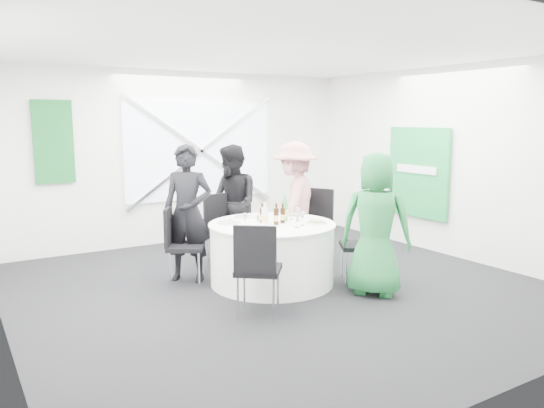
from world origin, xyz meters
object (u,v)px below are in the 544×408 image
chair_back_left (178,239)px  person_man_back_left (188,213)px  chair_front_right (366,238)px  person_man_back (232,204)px  green_water_bottle (285,211)px  person_woman_pink (295,203)px  chair_front_left (257,263)px  banquet_table (272,253)px  clear_water_bottle (265,217)px  chair_back (222,224)px  person_woman_green (376,224)px  chair_back_right (315,219)px

chair_back_left → person_man_back_left: (0.16, 0.08, 0.30)m
chair_front_right → person_man_back: size_ratio=0.58×
green_water_bottle → person_woman_pink: bearing=47.1°
chair_front_left → person_woman_pink: (1.52, 1.57, 0.28)m
chair_back_left → person_man_back: bearing=-32.0°
chair_front_right → person_woman_pink: (-0.22, 1.25, 0.29)m
chair_front_left → person_man_back_left: size_ratio=0.58×
banquet_table → chair_front_left: (-0.75, -0.92, 0.20)m
clear_water_bottle → chair_front_left: bearing=-125.5°
person_man_back → person_woman_pink: person_woman_pink is taller
chair_back → person_woman_green: bearing=-73.2°
chair_back_left → chair_front_left: size_ratio=0.97×
chair_front_left → person_woman_pink: bearing=-95.0°
banquet_table → person_man_back: bearing=88.1°
banquet_table → clear_water_bottle: clear_water_bottle is taller
person_woman_green → chair_back: bearing=-14.2°
chair_back_right → person_woman_green: bearing=-40.0°
chair_back_left → person_woman_green: person_woman_green is taller
person_man_back_left → person_man_back: person_man_back_left is taller
person_woman_green → clear_water_bottle: size_ratio=5.92×
clear_water_bottle → chair_back: bearing=89.9°
banquet_table → chair_back_right: chair_back_right is taller
chair_back → chair_back_right: bearing=-27.9°
chair_front_right → green_water_bottle: 1.07m
chair_front_right → person_man_back: person_man_back is taller
chair_back_right → chair_front_right: chair_back_right is taller
person_man_back_left → clear_water_bottle: (0.67, -0.76, 0.01)m
chair_back → clear_water_bottle: clear_water_bottle is taller
person_man_back_left → green_water_bottle: 1.22m
person_man_back_left → person_man_back: size_ratio=1.03×
person_man_back → clear_water_bottle: bearing=-7.1°
chair_back → chair_back_right: (1.26, -0.46, 0.02)m
chair_back_right → chair_front_right: 1.22m
chair_back → person_man_back: (0.19, 0.05, 0.25)m
chair_front_right → person_woman_pink: 1.30m
chair_front_right → person_man_back_left: bearing=-93.8°
banquet_table → person_woman_pink: bearing=39.8°
banquet_table → clear_water_bottle: size_ratio=5.54×
person_man_back_left → green_water_bottle: (1.04, -0.62, 0.03)m
person_man_back → person_woman_pink: (0.74, -0.47, 0.02)m
person_woman_pink → person_woman_green: 1.63m
chair_back → chair_back_left: 0.97m
chair_back_left → person_man_back: (1.03, 0.53, 0.28)m
chair_back → green_water_bottle: 1.13m
chair_back_right → chair_front_left: (-1.86, -1.53, -0.03)m
chair_back → clear_water_bottle: size_ratio=3.55×
chair_back_right → person_man_back_left: person_man_back_left is taller
person_woman_green → green_water_bottle: size_ratio=5.18×
chair_front_left → clear_water_bottle: (0.60, 0.84, 0.29)m
chair_back → chair_front_left: 2.08m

